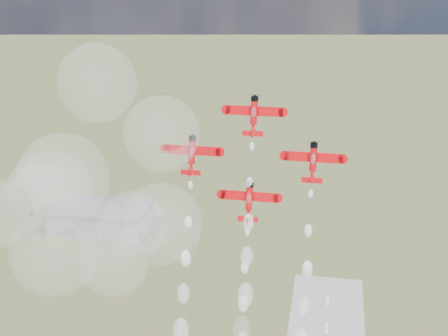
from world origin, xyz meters
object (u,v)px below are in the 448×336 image
plane_right (313,161)px  plane_slot (249,200)px  plane_lead (254,115)px  plane_left (192,154)px  hangar (101,218)px

plane_right → plane_slot: bearing=-167.8°
plane_right → plane_lead: bearing=167.8°
plane_lead → plane_slot: plane_lead is taller
plane_left → plane_slot: plane_left is taller
hangar → plane_right: size_ratio=4.04×
plane_left → plane_slot: size_ratio=1.00×
plane_lead → plane_slot: bearing=-90.0°
plane_lead → plane_right: plane_lead is taller
plane_left → plane_right: (26.28, 0.00, 0.00)m
plane_left → plane_right: size_ratio=1.00×
plane_lead → plane_left: plane_lead is taller
plane_lead → plane_left: (-13.14, -2.85, -8.75)m
hangar → plane_left: (87.28, -158.50, 94.52)m
plane_left → plane_slot: bearing=-12.2°
hangar → plane_right: 216.69m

